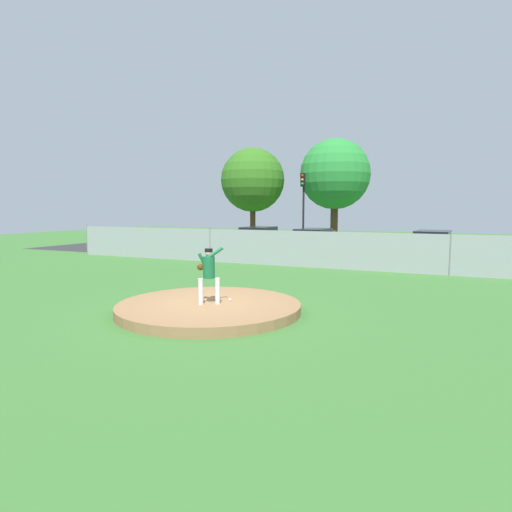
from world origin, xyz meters
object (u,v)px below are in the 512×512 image
object	(u,v)px
pitcher_youth	(209,270)
parked_car_red	(259,241)
parked_car_burgundy	(313,244)
parked_car_charcoal	(432,248)
traffic_light_near	(303,198)
baseball	(230,300)
traffic_cone_orange	(481,266)

from	to	relation	value
pitcher_youth	parked_car_red	xyz separation A→B (m)	(-5.15, 14.65, -0.37)
pitcher_youth	parked_car_burgundy	size ratio (longest dim) A/B	0.34
pitcher_youth	parked_car_charcoal	xyz separation A→B (m)	(4.90, 14.43, -0.38)
parked_car_burgundy	traffic_light_near	bearing A→B (deg)	116.51
parked_car_charcoal	parked_car_red	bearing A→B (deg)	178.76
baseball	traffic_cone_orange	xyz separation A→B (m)	(6.76, 11.38, -0.03)
pitcher_youth	parked_car_red	size ratio (longest dim) A/B	0.36
baseball	parked_car_red	world-z (taller)	parked_car_red
traffic_cone_orange	traffic_light_near	bearing A→B (deg)	147.83
pitcher_youth	traffic_cone_orange	distance (m)	13.95
parked_car_charcoal	traffic_light_near	distance (m)	9.97
parked_car_charcoal	traffic_cone_orange	distance (m)	3.33
parked_car_charcoal	parked_car_burgundy	bearing A→B (deg)	178.20
parked_car_charcoal	parked_car_red	distance (m)	10.06
parked_car_burgundy	traffic_light_near	xyz separation A→B (m)	(-2.05, 4.11, 2.76)
pitcher_youth	parked_car_charcoal	bearing A→B (deg)	71.23
baseball	pitcher_youth	bearing A→B (deg)	-119.29
traffic_cone_orange	traffic_light_near	world-z (taller)	traffic_light_near
parked_car_charcoal	traffic_cone_orange	xyz separation A→B (m)	(2.19, -2.45, -0.55)
parked_car_red	traffic_cone_orange	size ratio (longest dim) A/B	8.05
parked_car_burgundy	traffic_cone_orange	size ratio (longest dim) A/B	8.33
parked_car_charcoal	parked_car_burgundy	size ratio (longest dim) A/B	0.97
baseball	traffic_cone_orange	world-z (taller)	traffic_cone_orange
baseball	traffic_cone_orange	size ratio (longest dim) A/B	0.13
parked_car_charcoal	parked_car_red	size ratio (longest dim) A/B	1.01
pitcher_youth	traffic_light_near	world-z (taller)	traffic_light_near
pitcher_youth	parked_car_charcoal	distance (m)	15.24
parked_car_burgundy	traffic_light_near	world-z (taller)	traffic_light_near
pitcher_youth	parked_car_red	world-z (taller)	pitcher_youth
parked_car_burgundy	parked_car_red	world-z (taller)	parked_car_red
parked_car_burgundy	baseball	bearing A→B (deg)	-82.12
pitcher_youth	parked_car_burgundy	world-z (taller)	pitcher_youth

